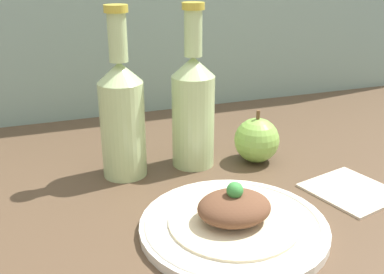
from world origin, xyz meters
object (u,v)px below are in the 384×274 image
object	(u,v)px
plate	(234,226)
plated_food	(234,211)
apple	(257,140)
cider_bottle_left	(122,115)
cider_bottle_right	(193,107)

from	to	relation	value
plate	plated_food	xyz separation A→B (cm)	(0.00, 0.00, 2.41)
apple	cider_bottle_left	bearing A→B (deg)	173.31
cider_bottle_left	plate	bearing A→B (deg)	-65.69
cider_bottle_left	cider_bottle_right	bearing A→B (deg)	0.00
cider_bottle_right	apple	world-z (taller)	cider_bottle_right
cider_bottle_left	cider_bottle_right	distance (cm)	12.95
plated_food	cider_bottle_left	size ratio (longest dim) A/B	0.63
cider_bottle_left	cider_bottle_right	size ratio (longest dim) A/B	1.00
plated_food	apple	size ratio (longest dim) A/B	1.82
plate	cider_bottle_left	bearing A→B (deg)	114.31
cider_bottle_right	cider_bottle_left	bearing A→B (deg)	180.00
plate	plated_food	size ratio (longest dim) A/B	1.44
cider_bottle_left	apple	world-z (taller)	cider_bottle_left
plate	plated_food	world-z (taller)	plated_food
cider_bottle_left	cider_bottle_right	xyz separation A→B (cm)	(12.95, 0.00, 0.00)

